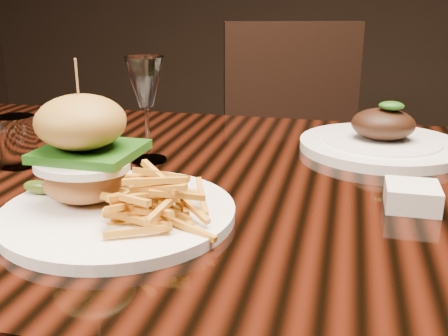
% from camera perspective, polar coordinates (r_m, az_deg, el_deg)
% --- Properties ---
extents(dining_table, '(1.60, 0.90, 0.75)m').
position_cam_1_polar(dining_table, '(0.87, 4.28, -6.06)').
color(dining_table, black).
rests_on(dining_table, ground).
extents(burger_plate, '(0.31, 0.31, 0.21)m').
position_cam_1_polar(burger_plate, '(0.70, -12.21, -1.23)').
color(burger_plate, white).
rests_on(burger_plate, dining_table).
extents(ramekin, '(0.08, 0.08, 0.03)m').
position_cam_1_polar(ramekin, '(0.77, 19.79, -2.92)').
color(ramekin, white).
rests_on(ramekin, dining_table).
extents(wine_glass, '(0.07, 0.07, 0.18)m').
position_cam_1_polar(wine_glass, '(0.92, -8.56, 8.86)').
color(wine_glass, white).
rests_on(wine_glass, dining_table).
extents(water_tumbler, '(0.06, 0.06, 0.09)m').
position_cam_1_polar(water_tumbler, '(0.97, -21.63, 2.72)').
color(water_tumbler, white).
rests_on(water_tumbler, dining_table).
extents(far_dish, '(0.31, 0.31, 0.10)m').
position_cam_1_polar(far_dish, '(1.04, 16.77, 2.83)').
color(far_dish, white).
rests_on(far_dish, dining_table).
extents(chair_far, '(0.58, 0.58, 0.95)m').
position_cam_1_polar(chair_far, '(1.75, 7.85, 1.76)').
color(chair_far, black).
rests_on(chair_far, ground).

